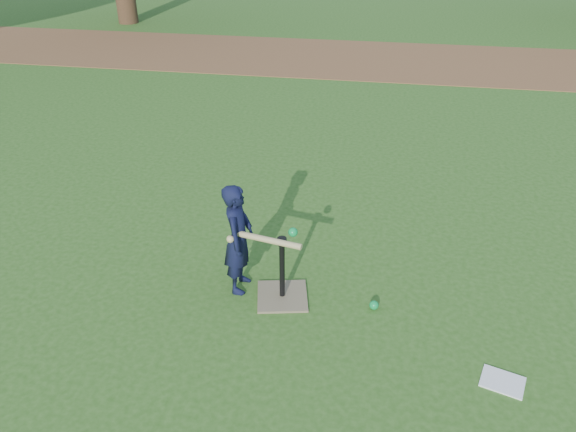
# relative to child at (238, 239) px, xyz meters

# --- Properties ---
(ground) EXTENTS (80.00, 80.00, 0.00)m
(ground) POSITION_rel_child_xyz_m (0.53, 0.22, -0.51)
(ground) COLOR #285116
(ground) RESTS_ON ground
(dirt_strip) EXTENTS (24.00, 3.00, 0.01)m
(dirt_strip) POSITION_rel_child_xyz_m (0.53, 7.72, -0.50)
(dirt_strip) COLOR brown
(dirt_strip) RESTS_ON ground
(child) EXTENTS (0.24, 0.37, 1.02)m
(child) POSITION_rel_child_xyz_m (0.00, 0.00, 0.00)
(child) COLOR black
(child) RESTS_ON ground
(wiffle_ball_ground) EXTENTS (0.08, 0.08, 0.08)m
(wiffle_ball_ground) POSITION_rel_child_xyz_m (1.19, -0.11, -0.47)
(wiffle_ball_ground) COLOR #0D903F
(wiffle_ball_ground) RESTS_ON ground
(clipboard) EXTENTS (0.36, 0.31, 0.01)m
(clipboard) POSITION_rel_child_xyz_m (2.14, -0.78, -0.50)
(clipboard) COLOR white
(clipboard) RESTS_ON ground
(batting_tee) EXTENTS (0.51, 0.51, 0.61)m
(batting_tee) POSITION_rel_child_xyz_m (0.39, -0.09, -0.40)
(batting_tee) COLOR #77684C
(batting_tee) RESTS_ON ground
(swing_action) EXTENTS (0.63, 0.22, 0.11)m
(swing_action) POSITION_rel_child_xyz_m (0.28, -0.09, 0.10)
(swing_action) COLOR tan
(swing_action) RESTS_ON ground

